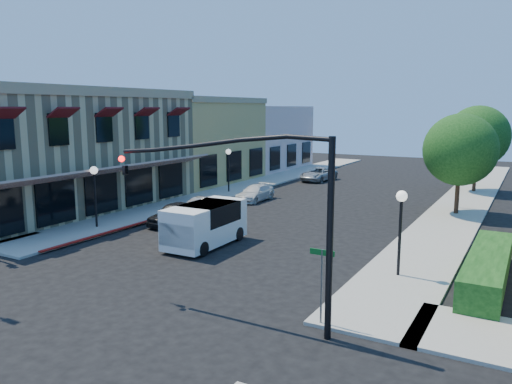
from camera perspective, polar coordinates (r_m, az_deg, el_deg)
The scene contains 21 objects.
ground at distance 18.70m, azimuth -17.78°, elevation -12.14°, with size 120.00×120.00×0.00m, color black.
sidewalk_left at distance 44.85m, azimuth 0.03°, elevation 0.93°, with size 3.50×50.00×0.12m, color #9B988D.
sidewalk_right at distance 39.47m, azimuth 22.77°, elevation -1.00°, with size 3.50×50.00×0.12m, color #9B988D.
curb_red_strip at distance 28.76m, azimuth -15.53°, elevation -4.43°, with size 0.25×10.00×0.06m, color maroon.
corner_brick_building at distance 36.45m, azimuth -22.08°, elevation 4.49°, with size 11.77×18.20×8.10m.
yellow_stucco_building at distance 47.30m, azimuth -7.76°, elevation 5.85°, with size 10.00×12.00×7.60m, color tan.
pink_stucco_building at distance 57.34m, azimuth -0.48°, elevation 6.26°, with size 10.00×12.00×7.00m, color beige.
hedge at distance 21.78m, azimuth 24.85°, elevation -9.47°, with size 1.40×8.00×1.10m, color #113C11.
street_tree_a at distance 34.02m, azimuth 22.30°, elevation 4.49°, with size 4.56×4.56×6.48m.
street_tree_b at distance 43.92m, azimuth 24.00°, elevation 5.81°, with size 4.94×4.94×7.02m.
signal_mast_arm at distance 15.19m, azimuth 0.96°, elevation -0.60°, with size 8.01×0.39×6.00m.
street_name_sign at distance 15.74m, azimuth 7.52°, elevation -9.32°, with size 0.80×0.06×2.50m.
lamppost_left_near at distance 29.39m, azimuth -17.99°, elevation 1.18°, with size 0.44×0.44×3.57m.
lamppost_left_far at distance 40.13m, azimuth -3.17°, elevation 3.75°, with size 0.44×0.44×3.57m.
lamppost_right_near at distance 20.56m, azimuth 16.24°, elevation -2.15°, with size 0.44×0.44×3.57m.
lamppost_right_far at distance 36.17m, azimuth 22.09°, elevation 2.43°, with size 0.44×0.44×3.57m.
white_van at distance 24.82m, azimuth -5.87°, elevation -3.43°, with size 2.15×4.76×2.10m.
parked_car_a at distance 29.75m, azimuth -9.32°, elevation -2.44°, with size 1.55×3.84×1.31m, color black.
parked_car_b at distance 31.00m, azimuth -6.29°, elevation -1.91°, with size 1.36×3.91×1.29m, color #B5B9BB.
parked_car_c at distance 36.89m, azimuth -0.11°, elevation -0.13°, with size 1.61×3.97×1.15m, color silver.
parked_car_d at distance 47.54m, azimuth 7.15°, elevation 2.04°, with size 2.10×4.55×1.26m, color #A3A6A8.
Camera 1 is at (12.96, -11.67, 6.76)m, focal length 35.00 mm.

